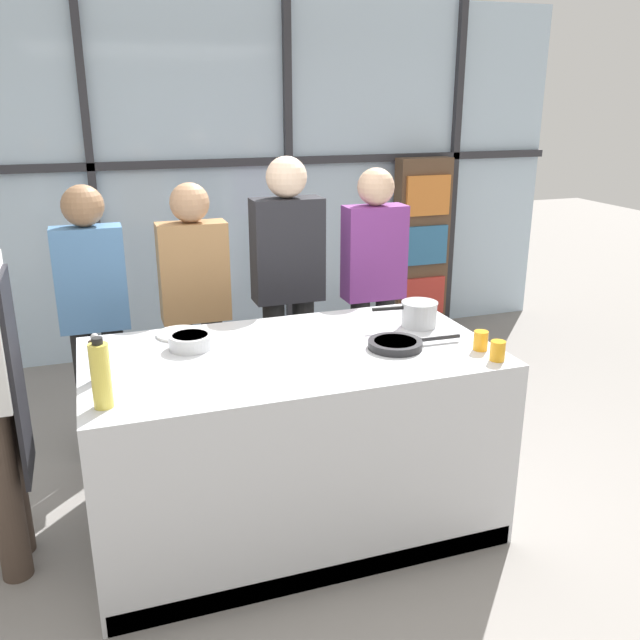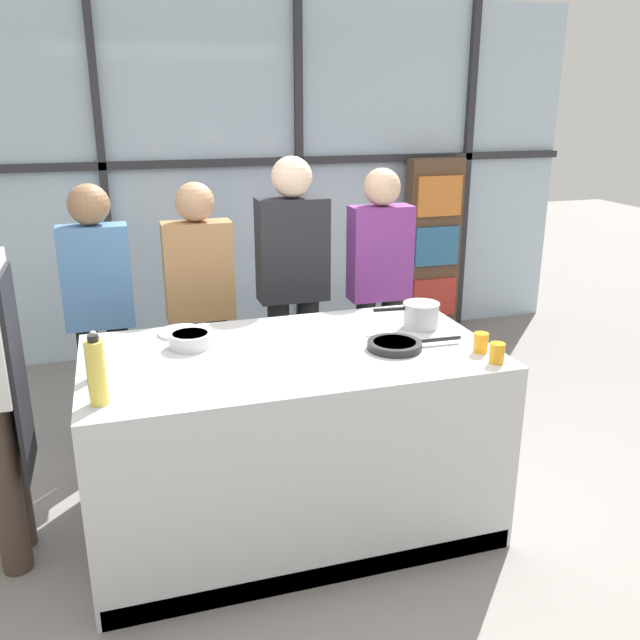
% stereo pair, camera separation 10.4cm
% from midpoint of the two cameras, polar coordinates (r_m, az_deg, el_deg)
% --- Properties ---
extents(ground_plane, '(18.00, 18.00, 0.00)m').
position_cam_midpoint_polar(ground_plane, '(3.57, -1.51, -16.46)').
color(ground_plane, gray).
extents(back_window_wall, '(6.40, 0.10, 2.80)m').
position_cam_midpoint_polar(back_window_wall, '(5.57, -9.14, 11.55)').
color(back_window_wall, silver).
rests_on(back_window_wall, ground_plane).
extents(bookshelf, '(0.48, 0.19, 1.54)m').
position_cam_midpoint_polar(bookshelf, '(6.08, 9.93, 6.04)').
color(bookshelf, brown).
rests_on(bookshelf, ground_plane).
extents(demo_island, '(1.88, 1.03, 0.92)m').
position_cam_midpoint_polar(demo_island, '(3.33, -1.55, -9.99)').
color(demo_island, silver).
rests_on(demo_island, ground_plane).
extents(spectator_far_left, '(0.37, 0.22, 1.60)m').
position_cam_midpoint_polar(spectator_far_left, '(3.98, -17.38, 1.27)').
color(spectator_far_left, black).
rests_on(spectator_far_left, ground_plane).
extents(spectator_center_left, '(0.39, 0.22, 1.59)m').
position_cam_midpoint_polar(spectator_center_left, '(4.02, -9.33, 1.78)').
color(spectator_center_left, black).
rests_on(spectator_center_left, ground_plane).
extents(spectator_center_right, '(0.42, 0.24, 1.72)m').
position_cam_midpoint_polar(spectator_center_right, '(4.10, -1.57, 3.46)').
color(spectator_center_right, black).
rests_on(spectator_center_right, ground_plane).
extents(spectator_far_right, '(0.39, 0.23, 1.63)m').
position_cam_midpoint_polar(spectator_far_right, '(4.29, 5.71, 3.46)').
color(spectator_far_right, black).
rests_on(spectator_far_right, ground_plane).
extents(frying_pan, '(0.46, 0.26, 0.04)m').
position_cam_midpoint_polar(frying_pan, '(3.18, 7.37, -2.09)').
color(frying_pan, '#232326').
rests_on(frying_pan, demo_island).
extents(saucepan, '(0.34, 0.19, 0.13)m').
position_cam_midpoint_polar(saucepan, '(3.48, 9.32, 0.46)').
color(saucepan, silver).
rests_on(saucepan, demo_island).
extents(white_plate, '(0.24, 0.24, 0.01)m').
position_cam_midpoint_polar(white_plate, '(3.42, -10.69, -1.02)').
color(white_plate, white).
rests_on(white_plate, demo_island).
extents(mixing_bowl, '(0.20, 0.20, 0.07)m').
position_cam_midpoint_polar(mixing_bowl, '(3.22, -9.95, -1.63)').
color(mixing_bowl, silver).
rests_on(mixing_bowl, demo_island).
extents(oil_bottle, '(0.07, 0.07, 0.28)m').
position_cam_midpoint_polar(oil_bottle, '(2.68, -17.24, -4.22)').
color(oil_bottle, '#E0CC4C').
rests_on(oil_bottle, demo_island).
extents(pepper_grinder, '(0.06, 0.06, 0.21)m').
position_cam_midpoint_polar(pepper_grinder, '(2.95, -17.43, -2.95)').
color(pepper_grinder, '#332319').
rests_on(pepper_grinder, demo_island).
extents(juice_glass_near, '(0.07, 0.07, 0.09)m').
position_cam_midpoint_polar(juice_glass_near, '(3.10, 15.62, -2.69)').
color(juice_glass_near, orange).
rests_on(juice_glass_near, demo_island).
extents(juice_glass_far, '(0.07, 0.07, 0.09)m').
position_cam_midpoint_polar(juice_glass_far, '(3.21, 14.30, -1.85)').
color(juice_glass_far, orange).
rests_on(juice_glass_far, demo_island).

